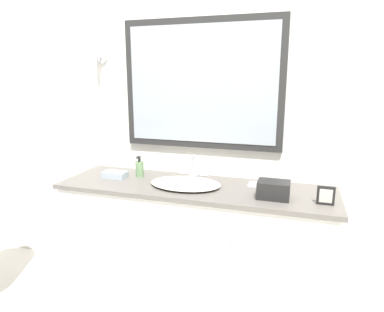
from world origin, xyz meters
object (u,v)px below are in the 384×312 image
at_px(sink_basin, 186,183).
at_px(picture_frame, 326,196).
at_px(appliance_box, 273,190).
at_px(soap_bottle, 140,169).

xyz_separation_m(sink_basin, picture_frame, (0.86, -0.09, 0.03)).
bearing_deg(appliance_box, sink_basin, 173.22).
height_order(sink_basin, appliance_box, sink_basin).
bearing_deg(picture_frame, soap_bottle, 171.04).
height_order(appliance_box, picture_frame, picture_frame).
xyz_separation_m(soap_bottle, appliance_box, (0.96, -0.17, -0.01)).
bearing_deg(soap_bottle, sink_basin, -15.20).
height_order(sink_basin, soap_bottle, sink_basin).
bearing_deg(soap_bottle, appliance_box, -10.23).
xyz_separation_m(appliance_box, picture_frame, (0.29, -0.02, 0.00)).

